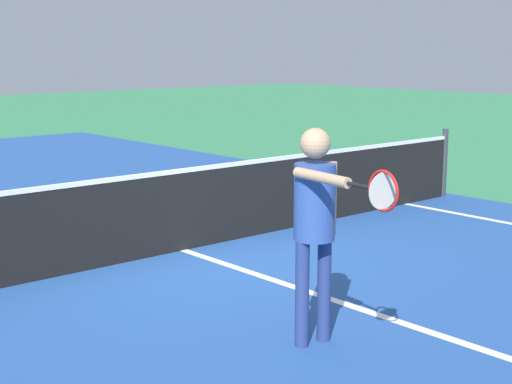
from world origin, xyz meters
The scene contains 5 objects.
ground_plane centered at (0.00, 0.00, 0.00)m, with size 60.00×60.00×0.00m, color #337F51.
court_surface_inbounds centered at (0.00, 0.00, 0.00)m, with size 10.62×24.40×0.00m, color #234C93.
line_center_service centered at (0.00, -3.20, 0.00)m, with size 0.10×6.40×0.01m, color white.
net centered at (0.00, 0.00, 0.49)m, with size 10.17×0.09×1.07m.
player_near centered at (-0.90, -3.03, 1.08)m, with size 0.61×1.20×1.72m.
Camera 1 is at (-5.06, -7.11, 2.32)m, focal length 54.19 mm.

